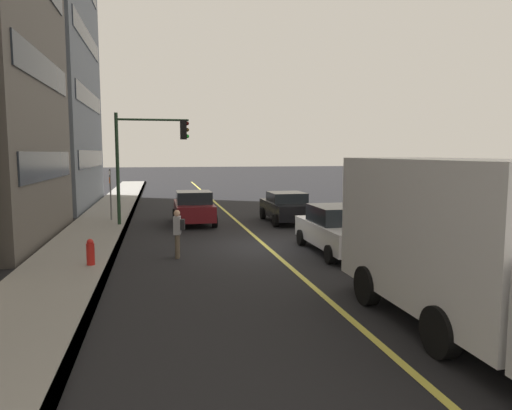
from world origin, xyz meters
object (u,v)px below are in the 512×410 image
(pedestrian_with_backpack, at_px, (178,230))
(fire_hydrant, at_px, (91,255))
(truck_white, at_px, (477,246))
(traffic_light_mast, at_px, (146,150))
(car_maroon, at_px, (194,208))
(street_sign_post, at_px, (110,191))
(car_white, at_px, (339,229))
(car_black, at_px, (286,207))

(pedestrian_with_backpack, bearing_deg, fire_hydrant, 112.48)
(truck_white, bearing_deg, traffic_light_mast, 22.75)
(truck_white, distance_m, pedestrian_with_backpack, 9.59)
(car_maroon, relative_size, street_sign_post, 1.54)
(pedestrian_with_backpack, bearing_deg, street_sign_post, 18.79)
(street_sign_post, bearing_deg, traffic_light_mast, -130.78)
(truck_white, bearing_deg, pedestrian_with_backpack, 32.96)
(truck_white, height_order, pedestrian_with_backpack, truck_white)
(car_maroon, bearing_deg, traffic_light_mast, 100.70)
(car_maroon, relative_size, truck_white, 0.51)
(car_maroon, height_order, car_white, car_white)
(car_maroon, distance_m, car_black, 4.63)
(street_sign_post, bearing_deg, car_black, -100.07)
(car_black, relative_size, truck_white, 0.52)
(car_maroon, relative_size, car_black, 0.98)
(traffic_light_mast, distance_m, fire_hydrant, 8.89)
(car_white, distance_m, fire_hydrant, 8.25)
(car_black, relative_size, traffic_light_mast, 0.80)
(truck_white, relative_size, traffic_light_mast, 1.54)
(pedestrian_with_backpack, bearing_deg, traffic_light_mast, 9.09)
(street_sign_post, bearing_deg, car_white, -136.36)
(street_sign_post, relative_size, fire_hydrant, 2.87)
(truck_white, xyz_separation_m, fire_hydrant, (6.93, 7.83, -1.29))
(traffic_light_mast, bearing_deg, street_sign_post, 49.22)
(car_white, height_order, fire_hydrant, car_white)
(car_white, relative_size, street_sign_post, 1.70)
(car_white, height_order, truck_white, truck_white)
(car_white, bearing_deg, fire_hydrant, 95.68)
(fire_hydrant, bearing_deg, car_maroon, -23.37)
(car_black, bearing_deg, street_sign_post, 79.93)
(car_black, xyz_separation_m, traffic_light_mast, (-0.03, 6.82, 2.86))
(car_white, bearing_deg, street_sign_post, 43.64)
(traffic_light_mast, bearing_deg, pedestrian_with_backpack, -170.91)
(car_black, xyz_separation_m, street_sign_post, (1.53, 8.63, 0.82))
(car_black, bearing_deg, traffic_light_mast, 90.22)
(pedestrian_with_backpack, relative_size, street_sign_post, 0.60)
(pedestrian_with_backpack, height_order, street_sign_post, street_sign_post)
(car_maroon, relative_size, car_white, 0.91)
(street_sign_post, bearing_deg, pedestrian_with_backpack, -161.21)
(car_maroon, xyz_separation_m, street_sign_post, (1.14, 4.02, 0.79))
(pedestrian_with_backpack, xyz_separation_m, street_sign_post, (8.64, 2.94, 0.66))
(pedestrian_with_backpack, xyz_separation_m, fire_hydrant, (-1.09, 2.63, -0.47))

